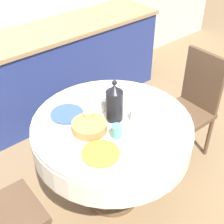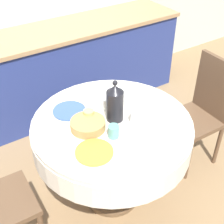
% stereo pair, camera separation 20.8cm
% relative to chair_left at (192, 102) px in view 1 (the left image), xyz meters
% --- Properties ---
extents(ground_plane, '(12.00, 12.00, 0.00)m').
position_rel_chair_left_xyz_m(ground_plane, '(-0.90, 0.02, -0.54)').
color(ground_plane, '#8E704C').
extents(kitchen_counter, '(3.24, 0.64, 0.91)m').
position_rel_chair_left_xyz_m(kitchen_counter, '(-0.90, 1.42, -0.08)').
color(kitchen_counter, navy).
rests_on(kitchen_counter, ground_plane).
extents(dining_table, '(1.12, 1.12, 0.78)m').
position_rel_chair_left_xyz_m(dining_table, '(-0.90, 0.02, 0.11)').
color(dining_table, brown).
rests_on(dining_table, ground_plane).
extents(chair_left, '(0.41, 0.41, 0.99)m').
position_rel_chair_left_xyz_m(chair_left, '(0.00, 0.00, 0.00)').
color(chair_left, brown).
rests_on(chair_left, ground_plane).
extents(plate_near_left, '(0.23, 0.23, 0.01)m').
position_rel_chair_left_xyz_m(plate_near_left, '(-1.16, -0.17, 0.25)').
color(plate_near_left, orange).
rests_on(plate_near_left, dining_table).
extents(cup_near_left, '(0.07, 0.07, 0.09)m').
position_rel_chair_left_xyz_m(cup_near_left, '(-0.98, -0.11, 0.28)').
color(cup_near_left, '#5BA39E').
rests_on(cup_near_left, dining_table).
extents(plate_near_right, '(0.23, 0.23, 0.01)m').
position_rel_chair_left_xyz_m(plate_near_right, '(-0.72, -0.24, 0.25)').
color(plate_near_right, white).
rests_on(plate_near_right, dining_table).
extents(cup_near_right, '(0.07, 0.07, 0.09)m').
position_rel_chair_left_xyz_m(cup_near_right, '(-0.78, -0.07, 0.28)').
color(cup_near_right, white).
rests_on(cup_near_right, dining_table).
extents(plate_far_left, '(0.23, 0.23, 0.01)m').
position_rel_chair_left_xyz_m(plate_far_left, '(-1.10, 0.29, 0.25)').
color(plate_far_left, '#3856AD').
rests_on(plate_far_left, dining_table).
extents(cup_far_left, '(0.07, 0.07, 0.09)m').
position_rel_chair_left_xyz_m(cup_far_left, '(-1.03, 0.12, 0.28)').
color(cup_far_left, '#DBB766').
rests_on(cup_far_left, dining_table).
extents(plate_far_right, '(0.23, 0.23, 0.01)m').
position_rel_chair_left_xyz_m(plate_far_right, '(-0.70, 0.28, 0.25)').
color(plate_far_right, white).
rests_on(plate_far_right, dining_table).
extents(cup_far_right, '(0.07, 0.07, 0.09)m').
position_rel_chair_left_xyz_m(cup_far_right, '(-0.85, 0.17, 0.28)').
color(cup_far_right, white).
rests_on(cup_far_right, dining_table).
extents(coffee_carafe, '(0.12, 0.12, 0.31)m').
position_rel_chair_left_xyz_m(coffee_carafe, '(-0.87, 0.04, 0.37)').
color(coffee_carafe, black).
rests_on(coffee_carafe, dining_table).
extents(bread_basket, '(0.23, 0.23, 0.06)m').
position_rel_chair_left_xyz_m(bread_basket, '(-1.08, 0.05, 0.27)').
color(bread_basket, '#AD844C').
rests_on(bread_basket, dining_table).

